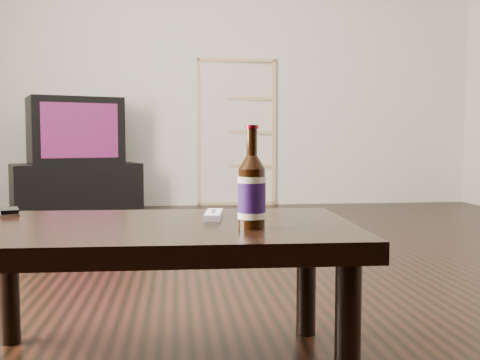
{
  "coord_description": "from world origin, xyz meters",
  "views": [
    {
      "loc": [
        -0.34,
        -2.27,
        0.63
      ],
      "look_at": [
        -0.18,
        -0.87,
        0.52
      ],
      "focal_mm": 42.0,
      "sensor_mm": 36.0,
      "label": 1
    }
  ],
  "objects": [
    {
      "name": "wall_back",
      "position": [
        0.0,
        3.01,
        1.35
      ],
      "size": [
        5.0,
        0.02,
        2.7
      ],
      "primitive_type": "cube",
      "color": "beige",
      "rests_on": "ground"
    },
    {
      "name": "tv_stand",
      "position": [
        -1.19,
        2.65,
        0.21
      ],
      "size": [
        1.15,
        0.84,
        0.42
      ],
      "primitive_type": "cube",
      "rotation": [
        0.0,
        0.0,
        0.35
      ],
      "color": "black",
      "rests_on": "floor"
    },
    {
      "name": "floor",
      "position": [
        0.0,
        0.0,
        -0.01
      ],
      "size": [
        5.0,
        6.0,
        0.01
      ],
      "primitive_type": "cube",
      "color": "black",
      "rests_on": "ground"
    },
    {
      "name": "phone",
      "position": [
        -0.84,
        -0.53,
        0.41
      ],
      "size": [
        0.08,
        0.12,
        0.02
      ],
      "rotation": [
        0.0,
        0.0,
        0.31
      ],
      "color": "#B6B6B9",
      "rests_on": "coffee_table"
    },
    {
      "name": "remote",
      "position": [
        -0.23,
        -0.67,
        0.41
      ],
      "size": [
        0.07,
        0.16,
        0.02
      ],
      "rotation": [
        0.0,
        0.0,
        -0.14
      ],
      "color": "silver",
      "rests_on": "coffee_table"
    },
    {
      "name": "coffee_table",
      "position": [
        -0.39,
        -0.77,
        0.35
      ],
      "size": [
        1.08,
        0.65,
        0.4
      ],
      "rotation": [
        0.0,
        0.0,
        -0.03
      ],
      "color": "black",
      "rests_on": "floor"
    },
    {
      "name": "tv",
      "position": [
        -1.19,
        2.65,
        0.7
      ],
      "size": [
        0.86,
        0.69,
        0.56
      ],
      "rotation": [
        0.0,
        0.0,
        0.35
      ],
      "color": "black",
      "rests_on": "tv_stand"
    },
    {
      "name": "bookshelf",
      "position": [
        0.23,
        3.18,
        0.72
      ],
      "size": [
        0.76,
        0.37,
        1.38
      ],
      "rotation": [
        0.0,
        0.0,
        -0.05
      ],
      "color": "tan",
      "rests_on": "floor"
    },
    {
      "name": "beer_bottle",
      "position": [
        -0.15,
        -0.87,
        0.49
      ],
      "size": [
        0.09,
        0.09,
        0.26
      ],
      "rotation": [
        0.0,
        0.0,
        0.23
      ],
      "color": "black",
      "rests_on": "coffee_table"
    }
  ]
}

